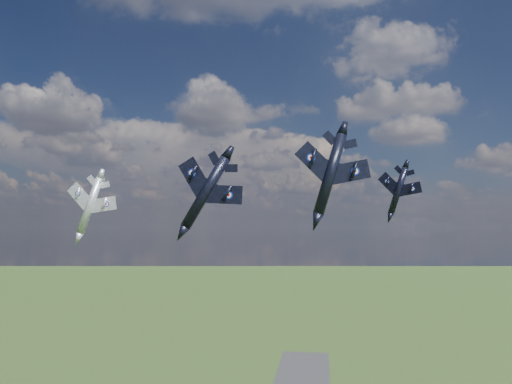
% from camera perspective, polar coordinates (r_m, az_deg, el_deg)
% --- Properties ---
extents(jet_lead_navy, '(12.65, 17.03, 9.03)m').
position_cam_1_polar(jet_lead_navy, '(74.80, -5.78, -0.01)').
color(jet_lead_navy, black).
extents(jet_right_navy, '(12.17, 15.14, 5.64)m').
position_cam_1_polar(jet_right_navy, '(60.59, 8.47, 2.06)').
color(jet_right_navy, black).
extents(jet_high_navy, '(14.88, 16.66, 5.83)m').
position_cam_1_polar(jet_high_navy, '(106.87, 15.94, 0.17)').
color(jet_high_navy, black).
extents(jet_left_silver, '(11.32, 15.08, 6.51)m').
position_cam_1_polar(jet_left_silver, '(97.14, -18.45, -1.47)').
color(jet_left_silver, '#ABAFB6').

